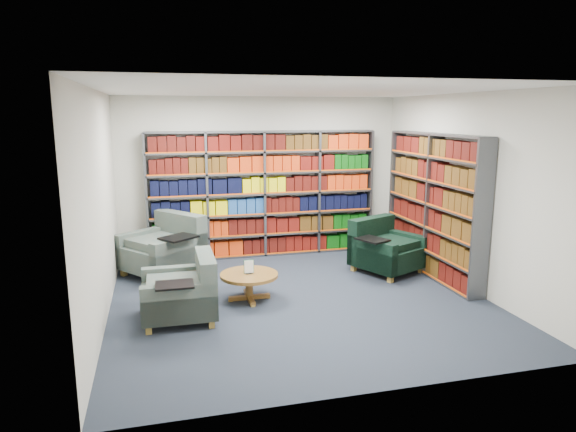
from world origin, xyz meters
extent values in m
cube|color=#1B212C|center=(0.00, 0.00, -0.01)|extent=(5.00, 5.00, 0.01)
cube|color=white|center=(0.00, 0.00, 2.80)|extent=(5.00, 5.00, 0.01)
cube|color=beige|center=(0.00, 2.50, 1.40)|extent=(5.00, 0.01, 2.80)
cube|color=beige|center=(0.00, -2.50, 1.40)|extent=(5.00, 0.01, 2.80)
cube|color=beige|center=(-2.50, 0.00, 1.40)|extent=(0.01, 5.00, 2.80)
cube|color=beige|center=(2.50, 0.00, 1.40)|extent=(0.01, 5.00, 2.80)
cube|color=#47494F|center=(0.00, 2.34, 1.10)|extent=(4.00, 0.28, 2.20)
cube|color=silver|center=(0.00, 2.47, 1.10)|extent=(4.00, 0.02, 2.20)
cube|color=#D84C0A|center=(0.00, 2.21, 1.10)|extent=(4.00, 0.01, 2.20)
cube|color=#4F0C07|center=(0.00, 2.34, 0.18)|extent=(3.88, 0.21, 0.29)
cube|color=#063C08|center=(0.00, 2.34, 0.54)|extent=(3.88, 0.21, 0.29)
cube|color=black|center=(0.00, 2.34, 0.91)|extent=(3.88, 0.21, 0.29)
cube|color=black|center=(0.00, 2.34, 1.28)|extent=(3.88, 0.21, 0.29)
cube|color=#3D0B07|center=(0.00, 2.34, 1.64)|extent=(3.88, 0.21, 0.29)
cube|color=#3D0B07|center=(0.00, 2.34, 2.01)|extent=(3.88, 0.21, 0.29)
cube|color=#47494F|center=(2.34, 0.60, 1.10)|extent=(0.28, 2.50, 2.20)
cube|color=silver|center=(2.47, 0.60, 1.10)|extent=(0.02, 2.50, 2.20)
cube|color=#D84C0A|center=(2.21, 0.60, 1.10)|extent=(0.02, 2.50, 2.20)
cube|color=#3D0B07|center=(2.34, 0.60, 0.18)|extent=(0.21, 2.38, 0.29)
cube|color=#3D0B07|center=(2.34, 0.60, 0.54)|extent=(0.21, 2.38, 0.29)
cube|color=#3D0B07|center=(2.34, 0.60, 0.91)|extent=(0.21, 2.38, 0.29)
cube|color=#41280B|center=(2.34, 0.60, 1.28)|extent=(0.21, 2.38, 0.29)
cube|color=#41280B|center=(2.34, 0.60, 1.64)|extent=(0.21, 2.38, 0.29)
cube|color=#3D0B07|center=(2.34, 0.60, 2.01)|extent=(0.21, 2.38, 0.29)
cube|color=#0B2E3A|center=(-1.80, 1.61, 0.30)|extent=(1.44, 1.44, 0.37)
cube|color=#0B2E3A|center=(-1.49, 1.85, 0.52)|extent=(0.81, 0.95, 0.82)
cube|color=#0B2E3A|center=(-2.07, 1.95, 0.39)|extent=(0.91, 0.76, 0.55)
cube|color=#0B2E3A|center=(-1.53, 1.27, 0.39)|extent=(0.91, 0.76, 0.55)
cube|color=black|center=(-1.54, 1.19, 0.68)|extent=(0.63, 0.61, 0.03)
cube|color=olive|center=(-2.39, 1.68, 0.06)|extent=(0.11, 0.11, 0.11)
cube|color=olive|center=(-1.87, 1.01, 0.06)|extent=(0.11, 0.11, 0.11)
cube|color=olive|center=(-1.73, 2.20, 0.06)|extent=(0.11, 0.11, 0.11)
cube|color=olive|center=(-1.21, 1.53, 0.06)|extent=(0.11, 0.11, 0.11)
cube|color=black|center=(1.72, 0.84, 0.27)|extent=(1.23, 1.23, 0.33)
cube|color=black|center=(1.56, 1.16, 0.47)|extent=(0.92, 0.58, 0.74)
cube|color=black|center=(1.36, 0.67, 0.35)|extent=(0.52, 0.90, 0.49)
cube|color=black|center=(2.07, 1.00, 0.35)|extent=(0.52, 0.90, 0.49)
cube|color=black|center=(1.34, 0.61, 0.62)|extent=(0.51, 0.56, 0.03)
cube|color=olive|center=(1.53, 0.33, 0.05)|extent=(0.10, 0.10, 0.10)
cube|color=olive|center=(2.22, 0.65, 0.05)|extent=(0.10, 0.10, 0.10)
cube|color=olive|center=(1.21, 1.02, 0.05)|extent=(0.10, 0.10, 0.10)
cube|color=olive|center=(1.90, 1.34, 0.05)|extent=(0.10, 0.10, 0.10)
cube|color=#0B2E3A|center=(-1.63, -0.30, 0.26)|extent=(0.89, 0.89, 0.31)
cube|color=#0B2E3A|center=(-1.28, -0.30, 0.45)|extent=(0.20, 0.89, 0.71)
cube|color=#0B2E3A|center=(-1.63, 0.07, 0.33)|extent=(0.89, 0.14, 0.47)
cube|color=#0B2E3A|center=(-1.63, -0.67, 0.33)|extent=(0.89, 0.14, 0.47)
cube|color=black|center=(-1.68, -0.72, 0.59)|extent=(0.43, 0.34, 0.02)
cube|color=olive|center=(-1.99, 0.07, 0.05)|extent=(0.07, 0.07, 0.10)
cube|color=olive|center=(-1.99, -0.66, 0.05)|extent=(0.07, 0.07, 0.10)
cube|color=olive|center=(-1.26, 0.06, 0.05)|extent=(0.07, 0.07, 0.10)
cube|color=olive|center=(-1.27, -0.67, 0.05)|extent=(0.07, 0.07, 0.10)
cylinder|color=brown|center=(-0.67, 0.14, 0.35)|extent=(0.79, 0.79, 0.04)
cylinder|color=brown|center=(-0.67, 0.14, 0.18)|extent=(0.11, 0.11, 0.32)
cube|color=brown|center=(-0.67, 0.14, 0.04)|extent=(0.57, 0.07, 0.05)
cube|color=brown|center=(-0.67, 0.14, 0.04)|extent=(0.07, 0.57, 0.05)
cube|color=black|center=(-0.67, 0.14, 0.38)|extent=(0.09, 0.04, 0.01)
cube|color=white|center=(-0.67, 0.14, 0.47)|extent=(0.12, 0.01, 0.18)
cube|color=#145926|center=(-0.67, 0.15, 0.47)|extent=(0.14, 0.00, 0.19)
camera|label=1|loc=(-1.81, -6.46, 2.51)|focal=32.00mm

